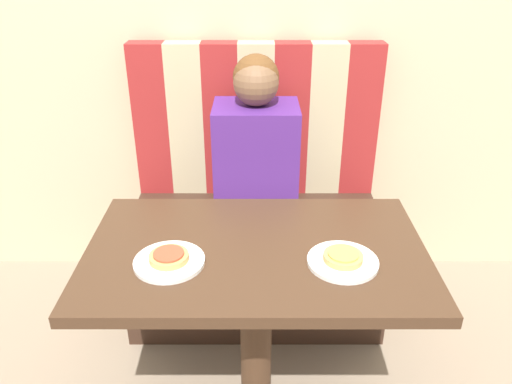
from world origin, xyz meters
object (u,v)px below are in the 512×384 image
at_px(plate_left, 170,262).
at_px(pizza_left, 169,257).
at_px(pizza_right, 343,256).
at_px(person, 256,146).
at_px(plate_right, 343,261).

xyz_separation_m(plate_left, pizza_left, (0.00, 0.00, 0.02)).
relative_size(pizza_left, pizza_right, 1.00).
bearing_deg(plate_left, person, 71.27).
xyz_separation_m(plate_right, pizza_right, (0.00, 0.00, 0.02)).
bearing_deg(plate_right, plate_left, 180.00).
bearing_deg(pizza_right, person, 108.73).
distance_m(person, plate_left, 0.74).
height_order(person, pizza_right, person).
relative_size(plate_left, pizza_left, 1.81).
xyz_separation_m(plate_left, plate_right, (0.48, 0.00, 0.00)).
bearing_deg(plate_right, person, 108.73).
bearing_deg(pizza_right, plate_right, -90.00).
xyz_separation_m(plate_left, pizza_right, (0.48, 0.00, 0.02)).
distance_m(person, pizza_right, 0.74).
bearing_deg(plate_right, pizza_right, 90.00).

